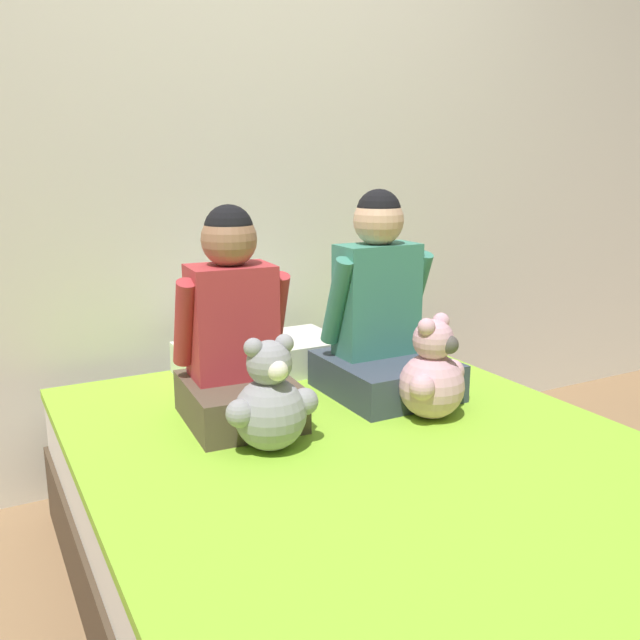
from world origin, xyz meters
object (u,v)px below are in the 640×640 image
Objects in this scene: teddy_bear_held_by_right_child at (433,375)px; teddy_bear_held_by_left_child at (270,402)px; child_on_right at (381,319)px; child_on_left at (234,335)px; pillow_at_headboard at (261,357)px; bed at (387,540)px.

teddy_bear_held_by_left_child is at bearing 153.39° from teddy_bear_held_by_right_child.
child_on_right is 0.29m from teddy_bear_held_by_right_child.
child_on_right is (0.50, 0.00, -0.01)m from child_on_left.
teddy_bear_held_by_left_child is (-0.00, -0.25, -0.12)m from child_on_left.
child_on_right is at bearing 26.85° from teddy_bear_held_by_left_child.
teddy_bear_held_by_right_child is at bearing -67.05° from pillow_at_headboard.
teddy_bear_held_by_left_child is (-0.50, -0.25, -0.11)m from child_on_right.
bed is 6.54× the size of teddy_bear_held_by_left_child.
child_on_right reaches higher than teddy_bear_held_by_right_child.
child_on_left reaches higher than pillow_at_headboard.
child_on_right is at bearing 59.35° from bed.
teddy_bear_held_by_left_child is 0.65m from pillow_at_headboard.
teddy_bear_held_by_right_child is (0.50, -0.02, 0.00)m from teddy_bear_held_by_left_child.
teddy_bear_held_by_right_child is at bearing -2.16° from teddy_bear_held_by_left_child.
teddy_bear_held_by_left_child is at bearing 140.02° from bed.
teddy_bear_held_by_left_child is at bearing -86.60° from child_on_left.
child_on_left is 0.46m from pillow_at_headboard.
child_on_right is 1.15× the size of pillow_at_headboard.
child_on_left is 0.28m from teddy_bear_held_by_left_child.
teddy_bear_held_by_right_child is 0.68m from pillow_at_headboard.
child_on_right reaches higher than child_on_left.
teddy_bear_held_by_left_child is 0.99× the size of teddy_bear_held_by_right_child.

